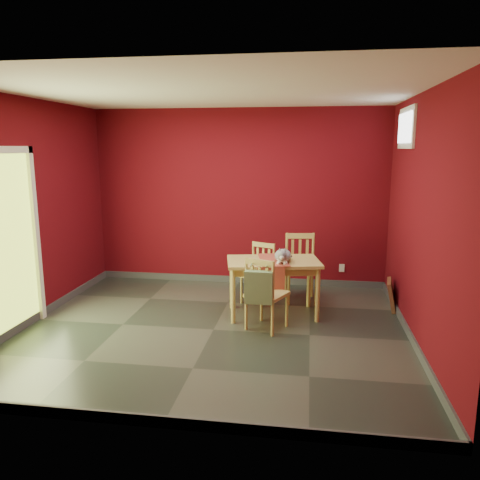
# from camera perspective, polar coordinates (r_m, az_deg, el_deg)

# --- Properties ---
(ground) EXTENTS (4.50, 4.50, 0.00)m
(ground) POSITION_cam_1_polar(r_m,az_deg,el_deg) (5.63, -3.25, -10.85)
(ground) COLOR #2D342D
(ground) RESTS_ON ground
(room_shell) EXTENTS (4.50, 4.50, 4.50)m
(room_shell) POSITION_cam_1_polar(r_m,az_deg,el_deg) (5.61, -3.25, -10.38)
(room_shell) COLOR #560810
(room_shell) RESTS_ON ground
(doorway) EXTENTS (0.06, 1.01, 2.13)m
(doorway) POSITION_cam_1_polar(r_m,az_deg,el_deg) (5.84, -26.19, 0.29)
(doorway) COLOR #B7D838
(doorway) RESTS_ON ground
(window) EXTENTS (0.05, 0.90, 0.50)m
(window) POSITION_cam_1_polar(r_m,az_deg,el_deg) (6.22, 19.60, 12.76)
(window) COLOR white
(window) RESTS_ON room_shell
(outlet_plate) EXTENTS (0.08, 0.02, 0.12)m
(outlet_plate) POSITION_cam_1_polar(r_m,az_deg,el_deg) (7.34, 12.30, -3.35)
(outlet_plate) COLOR silver
(outlet_plate) RESTS_ON room_shell
(dining_table) EXTENTS (1.26, 0.88, 0.72)m
(dining_table) POSITION_cam_1_polar(r_m,az_deg,el_deg) (5.93, 4.08, -3.31)
(dining_table) COLOR tan
(dining_table) RESTS_ON ground
(table_runner) EXTENTS (0.46, 0.76, 0.36)m
(table_runner) POSITION_cam_1_polar(r_m,az_deg,el_deg) (5.81, 3.99, -3.26)
(table_runner) COLOR #A24130
(table_runner) RESTS_ON dining_table
(chair_far_left) EXTENTS (0.50, 0.50, 0.82)m
(chair_far_left) POSITION_cam_1_polar(r_m,az_deg,el_deg) (6.50, 2.33, -3.94)
(chair_far_left) COLOR tan
(chair_far_left) RESTS_ON ground
(chair_far_right) EXTENTS (0.49, 0.49, 0.93)m
(chair_far_right) POSITION_cam_1_polar(r_m,az_deg,el_deg) (6.58, 7.42, -3.29)
(chair_far_right) COLOR tan
(chair_far_right) RESTS_ON ground
(chair_near) EXTENTS (0.55, 0.55, 0.88)m
(chair_near) POSITION_cam_1_polar(r_m,az_deg,el_deg) (5.49, 3.09, -6.44)
(chair_near) COLOR tan
(chair_near) RESTS_ON ground
(tote_bag) EXTENTS (0.32, 0.19, 0.44)m
(tote_bag) POSITION_cam_1_polar(r_m,az_deg,el_deg) (5.27, 2.28, -5.78)
(tote_bag) COLOR #668655
(tote_bag) RESTS_ON chair_near
(cat) EXTENTS (0.36, 0.48, 0.22)m
(cat) POSITION_cam_1_polar(r_m,az_deg,el_deg) (5.82, 5.26, -1.61)
(cat) COLOR slate
(cat) RESTS_ON table_runner
(picture_frame) EXTENTS (0.19, 0.41, 0.40)m
(picture_frame) POSITION_cam_1_polar(r_m,az_deg,el_deg) (6.54, 17.97, -6.39)
(picture_frame) COLOR brown
(picture_frame) RESTS_ON ground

